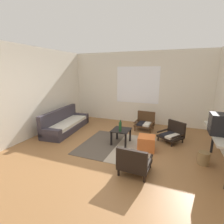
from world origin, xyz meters
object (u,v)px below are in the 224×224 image
Objects in this scene: couch at (65,124)px; armchair_striped_foreground at (134,162)px; armchair_by_window at (145,122)px; armchair_corner at (172,133)px; ottoman_orange at (146,143)px; coffee_table at (121,133)px; clay_vase at (221,123)px; glass_bottle at (120,126)px; console_shelf at (222,136)px; wicker_basket at (203,158)px.

couch is 3.26m from armchair_striped_foreground.
armchair_by_window is 0.83× the size of armchair_corner.
couch is 2.91m from ottoman_orange.
coffee_table is 1.78× the size of clay_vase.
glass_bottle is (-1.32, -0.82, 0.30)m from armchair_corner.
console_shelf is at bearing -90.00° from clay_vase.
glass_bottle reaches higher than wicker_basket.
coffee_table is 0.83× the size of armchair_by_window.
armchair_corner is 1.83× the size of ottoman_orange.
glass_bottle is at bearing -103.82° from armchair_by_window.
armchair_striped_foreground is 1.86m from console_shelf.
glass_bottle reaches higher than armchair_striped_foreground.
coffee_table is 1.25× the size of ottoman_orange.
coffee_table is 1.48m from armchair_by_window.
ottoman_orange is at bearing -126.27° from armchair_corner.
armchair_corner is at bearing 32.05° from glass_bottle.
couch is 3.46× the size of armchair_striped_foreground.
armchair_striped_foreground is 2.02× the size of glass_bottle.
glass_bottle is at bearing -83.53° from coffee_table.
armchair_by_window reaches higher than coffee_table.
armchair_striped_foreground is 2.04m from clay_vase.
couch reaches higher than ottoman_orange.
wicker_basket is (2.01, -0.37, -0.18)m from coffee_table.
couch reaches higher than armchair_striped_foreground.
console_shelf is 2.28m from glass_bottle.
armchair_by_window is 1.59m from ottoman_orange.
armchair_by_window is at bearing 74.45° from coffee_table.
console_shelf reaches higher than armchair_striped_foreground.
ottoman_orange is (0.73, -0.12, -0.14)m from coffee_table.
couch is 2.75m from armchair_by_window.
armchair_corner is 1.58m from glass_bottle.
console_shelf reaches higher than wicker_basket.
couch is 2.17m from coffee_table.
console_shelf is (1.88, -1.84, 0.43)m from armchair_by_window.
ottoman_orange reaches higher than wicker_basket.
clay_vase is (2.27, -0.17, 0.59)m from coffee_table.
wicker_basket is at bearing -9.89° from couch.
console_shelf is at bearing -8.26° from wicker_basket.
couch reaches higher than wicker_basket.
coffee_table is at bearing 170.57° from ottoman_orange.
couch is at bearing 173.27° from clay_vase.
ottoman_orange is 0.80m from glass_bottle.
armchair_striped_foreground reaches higher than ottoman_orange.
clay_vase reaches higher than armchair_striped_foreground.
console_shelf is at bearing -44.38° from armchair_by_window.
armchair_by_window is 1.03× the size of armchair_striped_foreground.
ottoman_orange is at bearing 169.51° from console_shelf.
armchair_by_window is at bearing 135.62° from console_shelf.
console_shelf is 5.05× the size of glass_bottle.
glass_bottle is (2.15, -0.48, 0.32)m from couch.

